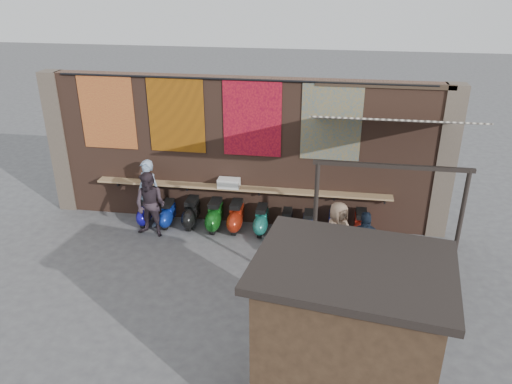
% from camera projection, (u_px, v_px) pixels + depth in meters
% --- Properties ---
extents(ground, '(70.00, 70.00, 0.00)m').
position_uv_depth(ground, '(223.00, 271.00, 11.73)').
color(ground, '#474749').
rests_on(ground, ground).
extents(brick_wall, '(10.00, 0.40, 4.00)m').
position_uv_depth(brick_wall, '(243.00, 152.00, 13.33)').
color(brick_wall, brown).
rests_on(brick_wall, ground).
extents(pier_left, '(0.50, 0.50, 4.00)m').
position_uv_depth(pier_left, '(61.00, 142.00, 14.07)').
color(pier_left, '#4C4238').
rests_on(pier_left, ground).
extents(pier_right, '(0.50, 0.50, 4.00)m').
position_uv_depth(pier_right, '(445.00, 163.00, 12.60)').
color(pier_right, '#4C4238').
rests_on(pier_right, ground).
extents(eating_counter, '(8.00, 0.32, 0.05)m').
position_uv_depth(eating_counter, '(240.00, 188.00, 13.37)').
color(eating_counter, '#9E7A51').
rests_on(eating_counter, brick_wall).
extents(shelf_box, '(0.58, 0.32, 0.24)m').
position_uv_depth(shelf_box, '(229.00, 183.00, 13.33)').
color(shelf_box, white).
rests_on(shelf_box, eating_counter).
extents(tapestry_redgold, '(1.50, 0.02, 2.00)m').
position_uv_depth(tapestry_redgold, '(107.00, 112.00, 13.23)').
color(tapestry_redgold, maroon).
rests_on(tapestry_redgold, brick_wall).
extents(tapestry_sun, '(1.50, 0.02, 2.00)m').
position_uv_depth(tapestry_sun, '(176.00, 115.00, 12.96)').
color(tapestry_sun, orange).
rests_on(tapestry_sun, brick_wall).
extents(tapestry_orange, '(1.50, 0.02, 2.00)m').
position_uv_depth(tapestry_orange, '(252.00, 119.00, 12.68)').
color(tapestry_orange, '#B41623').
rests_on(tapestry_orange, brick_wall).
extents(tapestry_multi, '(1.50, 0.02, 2.00)m').
position_uv_depth(tapestry_multi, '(331.00, 122.00, 12.40)').
color(tapestry_multi, '#21557B').
rests_on(tapestry_multi, brick_wall).
extents(hang_rail, '(9.50, 0.06, 0.06)m').
position_uv_depth(hang_rail, '(240.00, 80.00, 12.31)').
color(hang_rail, black).
rests_on(hang_rail, brick_wall).
extents(scooter_stool_0, '(0.34, 0.76, 0.72)m').
position_uv_depth(scooter_stool_0, '(146.00, 212.00, 13.73)').
color(scooter_stool_0, '#100C84').
rests_on(scooter_stool_0, ground).
extents(scooter_stool_1, '(0.33, 0.74, 0.70)m').
position_uv_depth(scooter_stool_1, '(168.00, 214.00, 13.63)').
color(scooter_stool_1, navy).
rests_on(scooter_stool_1, ground).
extents(scooter_stool_2, '(0.38, 0.83, 0.79)m').
position_uv_depth(scooter_stool_2, '(191.00, 213.00, 13.59)').
color(scooter_stool_2, black).
rests_on(scooter_stool_2, ground).
extents(scooter_stool_3, '(0.39, 0.86, 0.82)m').
position_uv_depth(scooter_stool_3, '(215.00, 216.00, 13.41)').
color(scooter_stool_3, '#105215').
rests_on(scooter_stool_3, ground).
extents(scooter_stool_4, '(0.38, 0.84, 0.80)m').
position_uv_depth(scooter_stool_4, '(236.00, 217.00, 13.37)').
color(scooter_stool_4, maroon).
rests_on(scooter_stool_4, ground).
extents(scooter_stool_5, '(0.36, 0.79, 0.75)m').
position_uv_depth(scooter_stool_5, '(261.00, 220.00, 13.24)').
color(scooter_stool_5, '#1A6A5E').
rests_on(scooter_stool_5, ground).
extents(scooter_stool_6, '(0.32, 0.71, 0.68)m').
position_uv_depth(scooter_stool_6, '(287.00, 223.00, 13.18)').
color(scooter_stool_6, black).
rests_on(scooter_stool_6, ground).
extents(scooter_stool_7, '(0.32, 0.71, 0.68)m').
position_uv_depth(scooter_stool_7, '(308.00, 225.00, 13.10)').
color(scooter_stool_7, navy).
rests_on(scooter_stool_7, ground).
extents(scooter_stool_8, '(0.36, 0.81, 0.77)m').
position_uv_depth(scooter_stool_8, '(334.00, 224.00, 13.04)').
color(scooter_stool_8, '#161A53').
rests_on(scooter_stool_8, ground).
extents(scooter_stool_9, '(0.37, 0.83, 0.79)m').
position_uv_depth(scooter_stool_9, '(361.00, 227.00, 12.89)').
color(scooter_stool_9, '#9E2115').
rests_on(scooter_stool_9, ground).
extents(diner_left, '(0.80, 0.68, 1.87)m').
position_uv_depth(diner_left, '(149.00, 193.00, 13.49)').
color(diner_left, '#87A3C4').
rests_on(diner_left, ground).
extents(diner_right, '(0.96, 0.81, 1.77)m').
position_uv_depth(diner_right, '(150.00, 205.00, 12.93)').
color(diner_right, '#2F252D').
rests_on(diner_right, ground).
extents(shopper_navy, '(0.98, 0.48, 1.62)m').
position_uv_depth(shopper_navy, '(364.00, 245.00, 11.23)').
color(shopper_navy, black).
rests_on(shopper_navy, ground).
extents(shopper_grey, '(1.31, 1.28, 1.80)m').
position_uv_depth(shopper_grey, '(406.00, 277.00, 9.91)').
color(shopper_grey, slate).
rests_on(shopper_grey, ground).
extents(shopper_tan, '(0.91, 0.88, 1.58)m').
position_uv_depth(shopper_tan, '(337.00, 233.00, 11.76)').
color(shopper_tan, '#90735C').
rests_on(shopper_tan, ground).
extents(market_stall, '(2.71, 2.19, 2.67)m').
position_uv_depth(market_stall, '(346.00, 345.00, 7.50)').
color(market_stall, black).
rests_on(market_stall, ground).
extents(stall_roof, '(3.04, 2.51, 0.12)m').
position_uv_depth(stall_roof, '(354.00, 266.00, 6.92)').
color(stall_roof, black).
rests_on(stall_roof, market_stall).
extents(stall_sign, '(1.19, 0.22, 0.50)m').
position_uv_depth(stall_sign, '(357.00, 277.00, 8.08)').
color(stall_sign, gold).
rests_on(stall_sign, market_stall).
extents(stall_shelf, '(2.04, 0.40, 0.06)m').
position_uv_depth(stall_shelf, '(353.00, 324.00, 8.47)').
color(stall_shelf, '#473321').
rests_on(stall_shelf, market_stall).
extents(awning_canvas, '(3.20, 3.28, 0.97)m').
position_uv_depth(awning_canvas, '(389.00, 120.00, 10.58)').
color(awning_canvas, beige).
rests_on(awning_canvas, brick_wall).
extents(awning_ledger, '(3.30, 0.08, 0.12)m').
position_uv_depth(awning_ledger, '(385.00, 85.00, 11.85)').
color(awning_ledger, '#33261C').
rests_on(awning_ledger, brick_wall).
extents(awning_header, '(3.00, 0.08, 0.08)m').
position_uv_depth(awning_header, '(393.00, 166.00, 9.42)').
color(awning_header, black).
rests_on(awning_header, awning_post_left).
extents(awning_post_left, '(0.09, 0.09, 3.10)m').
position_uv_depth(awning_post_left, '(314.00, 232.00, 10.25)').
color(awning_post_left, black).
rests_on(awning_post_left, ground).
extents(awning_post_right, '(0.09, 0.09, 3.10)m').
position_uv_depth(awning_post_right, '(456.00, 242.00, 9.86)').
color(awning_post_right, black).
rests_on(awning_post_right, ground).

